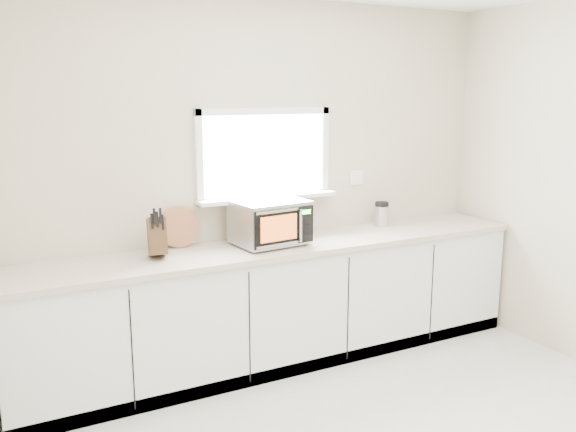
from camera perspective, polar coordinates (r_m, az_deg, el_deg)
back_wall at (r=4.68m, az=-2.29°, el=3.50°), size 4.00×0.17×2.70m
cabinets at (r=4.64m, az=-0.61°, el=-8.33°), size 3.92×0.60×0.88m
countertop at (r=4.50m, az=-0.56°, el=-2.84°), size 3.92×0.64×0.04m
microwave at (r=4.43m, az=-1.67°, el=-0.55°), size 0.54×0.44×0.33m
knife_block at (r=4.18m, az=-12.16°, el=-1.83°), size 0.15×0.26×0.35m
cutting_board at (r=4.42m, az=-10.14°, el=-1.03°), size 0.30×0.07×0.29m
coffee_grinder at (r=5.13m, az=8.75°, el=0.22°), size 0.13×0.13×0.20m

